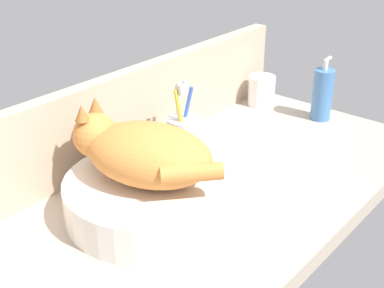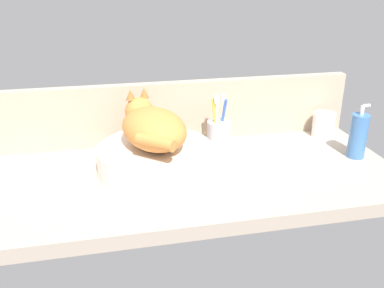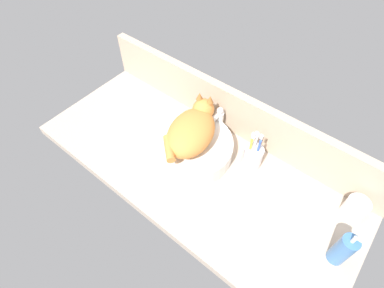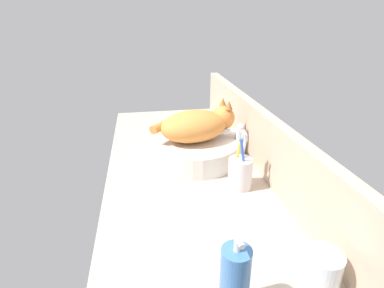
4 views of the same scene
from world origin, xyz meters
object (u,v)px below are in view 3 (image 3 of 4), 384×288
Objects in this scene: cat at (192,129)px; faucet at (218,120)px; soap_dispenser at (343,249)px; sink_basin at (191,147)px; toothbrush_cup at (253,156)px; water_glass at (354,209)px.

cat is 2.35× the size of faucet.
soap_dispenser is (61.57, -19.53, -0.19)cm from faucet.
sink_basin is at bearing -94.56° from faucet.
soap_dispenser is at bearing -19.19° from toothbrush_cup.
toothbrush_cup is (22.11, 10.70, 1.51)cm from sink_basin.
cat reaches higher than sink_basin.
soap_dispenser is (62.85, -3.49, 3.34)cm from sink_basin.
cat is 16.01cm from faucet.
cat reaches higher than soap_dispenser.
soap_dispenser is 43.18cm from toothbrush_cup.
sink_basin is at bearing -154.19° from toothbrush_cup.
faucet is (1.70, 14.74, -6.00)cm from cat.
toothbrush_cup reaches higher than sink_basin.
faucet is at bearing 162.40° from soap_dispenser.
water_glass is at bearing 95.51° from soap_dispenser.
faucet is 64.60cm from soap_dispenser.
water_glass is at bearing 11.97° from cat.
toothbrush_cup is 2.19× the size of water_glass.
toothbrush_cup is 39.22cm from water_glass.
toothbrush_cup is (-40.74, 14.18, -1.83)cm from soap_dispenser.
faucet reaches higher than water_glass.
faucet is 59.98cm from water_glass.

